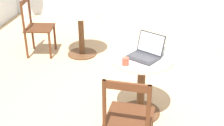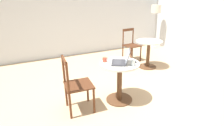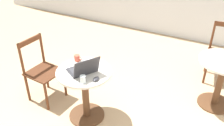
{
  "view_description": "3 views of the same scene",
  "coord_description": "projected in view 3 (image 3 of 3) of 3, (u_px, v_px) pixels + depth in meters",
  "views": [
    {
      "loc": [
        -3.2,
        0.04,
        2.16
      ],
      "look_at": [
        -0.18,
        0.52,
        0.62
      ],
      "focal_mm": 50.0,
      "sensor_mm": 36.0,
      "label": 1
    },
    {
      "loc": [
        -1.58,
        -2.19,
        1.74
      ],
      "look_at": [
        -0.25,
        0.35,
        0.67
      ],
      "focal_mm": 28.0,
      "sensor_mm": 36.0,
      "label": 2
    },
    {
      "loc": [
        1.29,
        -1.87,
        2.35
      ],
      "look_at": [
        0.02,
        0.52,
        0.71
      ],
      "focal_mm": 40.0,
      "sensor_mm": 36.0,
      "label": 3
    }
  ],
  "objects": [
    {
      "name": "cafe_table_near",
      "position": [
        85.0,
        86.0,
        3.11
      ],
      "size": [
        0.68,
        0.68,
        0.72
      ],
      "color": "#51331E",
      "rests_on": "ground_plane"
    },
    {
      "name": "cafe_table_mid",
      "position": [
        222.0,
        75.0,
        3.32
      ],
      "size": [
        0.68,
        0.68,
        0.72
      ],
      "color": "#51331E",
      "rests_on": "ground_plane"
    },
    {
      "name": "chair_near_left",
      "position": [
        42.0,
        71.0,
        3.48
      ],
      "size": [
        0.45,
        0.45,
        0.92
      ],
      "color": "#562D19",
      "rests_on": "ground_plane"
    },
    {
      "name": "chair_mid_back",
      "position": [
        222.0,
        54.0,
        3.9
      ],
      "size": [
        0.47,
        0.47,
        0.92
      ],
      "color": "#562D19",
      "rests_on": "ground_plane"
    },
    {
      "name": "laptop",
      "position": [
        83.0,
        69.0,
        2.94
      ],
      "size": [
        0.42,
        0.43,
        0.24
      ],
      "color": "#2D2D33",
      "rests_on": "cafe_table_near"
    },
    {
      "name": "mouse",
      "position": [
        96.0,
        79.0,
        2.82
      ],
      "size": [
        0.06,
        0.1,
        0.03
      ],
      "color": "#2D2D33",
      "rests_on": "cafe_table_near"
    },
    {
      "name": "mug",
      "position": [
        77.0,
        58.0,
        3.17
      ],
      "size": [
        0.11,
        0.07,
        0.08
      ],
      "color": "#C64C38",
      "rests_on": "cafe_table_near"
    },
    {
      "name": "drinking_glass",
      "position": [
        83.0,
        79.0,
        2.77
      ],
      "size": [
        0.07,
        0.07,
        0.09
      ],
      "color": "silver",
      "rests_on": "cafe_table_near"
    }
  ]
}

